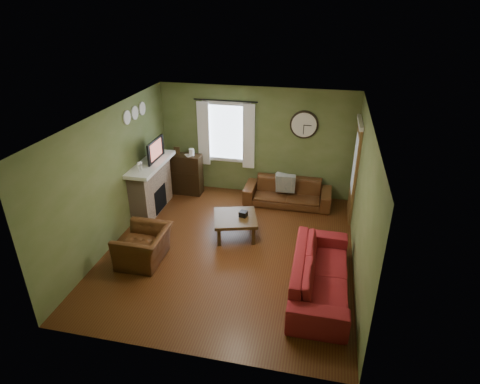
% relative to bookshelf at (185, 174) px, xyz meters
% --- Properties ---
extents(floor, '(4.60, 5.20, 0.00)m').
position_rel_bookshelf_xyz_m(floor, '(1.67, -2.17, -0.50)').
color(floor, '#4A2610').
rests_on(floor, ground).
extents(ceiling, '(4.60, 5.20, 0.00)m').
position_rel_bookshelf_xyz_m(ceiling, '(1.67, -2.17, 2.10)').
color(ceiling, white).
rests_on(ceiling, ground).
extents(wall_left, '(0.00, 5.20, 2.60)m').
position_rel_bookshelf_xyz_m(wall_left, '(-0.63, -2.17, 0.80)').
color(wall_left, '#5C6C39').
rests_on(wall_left, ground).
extents(wall_right, '(0.00, 5.20, 2.60)m').
position_rel_bookshelf_xyz_m(wall_right, '(3.97, -2.17, 0.80)').
color(wall_right, '#5C6C39').
rests_on(wall_right, ground).
extents(wall_back, '(4.60, 0.00, 2.60)m').
position_rel_bookshelf_xyz_m(wall_back, '(1.67, 0.43, 0.80)').
color(wall_back, '#5C6C39').
rests_on(wall_back, ground).
extents(wall_front, '(4.60, 0.00, 2.60)m').
position_rel_bookshelf_xyz_m(wall_front, '(1.67, -4.77, 0.80)').
color(wall_front, '#5C6C39').
rests_on(wall_front, ground).
extents(fireplace, '(0.40, 1.40, 1.10)m').
position_rel_bookshelf_xyz_m(fireplace, '(-0.43, -1.02, 0.05)').
color(fireplace, tan).
rests_on(fireplace, floor).
extents(firebox, '(0.04, 0.60, 0.55)m').
position_rel_bookshelf_xyz_m(firebox, '(-0.24, -1.02, -0.20)').
color(firebox, black).
rests_on(firebox, fireplace).
extents(mantel, '(0.58, 1.60, 0.08)m').
position_rel_bookshelf_xyz_m(mantel, '(-0.40, -1.02, 0.64)').
color(mantel, white).
rests_on(mantel, fireplace).
extents(tv, '(0.08, 0.60, 0.35)m').
position_rel_bookshelf_xyz_m(tv, '(-0.38, -0.87, 0.86)').
color(tv, black).
rests_on(tv, mantel).
extents(tv_screen, '(0.02, 0.62, 0.36)m').
position_rel_bookshelf_xyz_m(tv_screen, '(-0.30, -0.87, 0.91)').
color(tv_screen, '#994C3F').
rests_on(tv_screen, mantel).
extents(medallion_left, '(0.28, 0.28, 0.03)m').
position_rel_bookshelf_xyz_m(medallion_left, '(-0.61, -1.37, 1.75)').
color(medallion_left, white).
rests_on(medallion_left, wall_left).
extents(medallion_mid, '(0.28, 0.28, 0.03)m').
position_rel_bookshelf_xyz_m(medallion_mid, '(-0.61, -1.02, 1.75)').
color(medallion_mid, white).
rests_on(medallion_mid, wall_left).
extents(medallion_right, '(0.28, 0.28, 0.03)m').
position_rel_bookshelf_xyz_m(medallion_right, '(-0.61, -0.67, 1.75)').
color(medallion_right, white).
rests_on(medallion_right, wall_left).
extents(window_pane, '(1.00, 0.02, 1.30)m').
position_rel_bookshelf_xyz_m(window_pane, '(0.97, 0.41, 1.00)').
color(window_pane, silver).
rests_on(window_pane, wall_back).
extents(curtain_rod, '(0.03, 0.03, 1.50)m').
position_rel_bookshelf_xyz_m(curtain_rod, '(0.97, 0.31, 1.77)').
color(curtain_rod, black).
rests_on(curtain_rod, wall_back).
extents(curtain_left, '(0.28, 0.04, 1.55)m').
position_rel_bookshelf_xyz_m(curtain_left, '(0.42, 0.31, 0.95)').
color(curtain_left, white).
rests_on(curtain_left, wall_back).
extents(curtain_right, '(0.28, 0.04, 1.55)m').
position_rel_bookshelf_xyz_m(curtain_right, '(1.52, 0.31, 0.95)').
color(curtain_right, white).
rests_on(curtain_right, wall_back).
extents(wall_clock, '(0.64, 0.06, 0.64)m').
position_rel_bookshelf_xyz_m(wall_clock, '(2.77, 0.38, 1.30)').
color(wall_clock, white).
rests_on(wall_clock, wall_back).
extents(door, '(0.05, 0.90, 2.10)m').
position_rel_bookshelf_xyz_m(door, '(3.94, -0.32, 0.55)').
color(door, brown).
rests_on(door, floor).
extents(bookshelf, '(0.84, 0.36, 1.00)m').
position_rel_bookshelf_xyz_m(bookshelf, '(0.00, 0.00, 0.00)').
color(bookshelf, black).
rests_on(bookshelf, floor).
extents(book, '(0.24, 0.25, 0.02)m').
position_rel_bookshelf_xyz_m(book, '(0.09, -0.08, 0.46)').
color(book, '#3C2913').
rests_on(book, bookshelf).
extents(sofa_brown, '(2.00, 0.78, 0.58)m').
position_rel_bookshelf_xyz_m(sofa_brown, '(2.53, -0.05, -0.21)').
color(sofa_brown, '#472712').
rests_on(sofa_brown, floor).
extents(pillow_left, '(0.43, 0.25, 0.41)m').
position_rel_bookshelf_xyz_m(pillow_left, '(2.45, -0.06, 0.05)').
color(pillow_left, gray).
rests_on(pillow_left, sofa_brown).
extents(pillow_right, '(0.44, 0.15, 0.44)m').
position_rel_bookshelf_xyz_m(pillow_right, '(2.48, -0.12, 0.05)').
color(pillow_right, gray).
rests_on(pillow_right, sofa_brown).
extents(sofa_red, '(0.90, 2.30, 0.67)m').
position_rel_bookshelf_xyz_m(sofa_red, '(3.40, -3.01, -0.16)').
color(sofa_red, maroon).
rests_on(sofa_red, floor).
extents(armchair, '(0.85, 0.97, 0.62)m').
position_rel_bookshelf_xyz_m(armchair, '(0.22, -2.86, -0.19)').
color(armchair, '#472712').
rests_on(armchair, floor).
extents(coffee_table, '(1.04, 1.04, 0.45)m').
position_rel_bookshelf_xyz_m(coffee_table, '(1.66, -1.68, -0.27)').
color(coffee_table, '#3C2913').
rests_on(coffee_table, floor).
extents(tissue_box, '(0.17, 0.17, 0.11)m').
position_rel_bookshelf_xyz_m(tissue_box, '(1.81, -1.63, -0.10)').
color(tissue_box, black).
rests_on(tissue_box, coffee_table).
extents(wine_glass_a, '(0.08, 0.08, 0.22)m').
position_rel_bookshelf_xyz_m(wine_glass_a, '(-0.38, -1.57, 0.79)').
color(wine_glass_a, white).
rests_on(wine_glass_a, mantel).
extents(wine_glass_b, '(0.07, 0.07, 0.19)m').
position_rel_bookshelf_xyz_m(wine_glass_b, '(-0.38, -1.47, 0.78)').
color(wine_glass_b, white).
rests_on(wine_glass_b, mantel).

